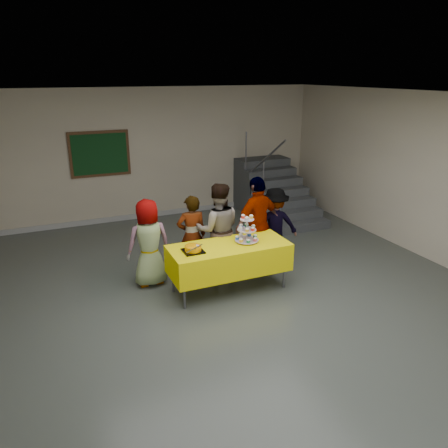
# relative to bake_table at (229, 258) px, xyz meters

# --- Properties ---
(room_shell) EXTENTS (10.00, 10.04, 3.02)m
(room_shell) POSITION_rel_bake_table_xyz_m (-0.10, -0.83, 1.57)
(room_shell) COLOR #4C514C
(room_shell) RESTS_ON ground
(bake_table) EXTENTS (1.88, 0.78, 0.77)m
(bake_table) POSITION_rel_bake_table_xyz_m (0.00, 0.00, 0.00)
(bake_table) COLOR #595960
(bake_table) RESTS_ON ground
(cupcake_stand) EXTENTS (0.38, 0.38, 0.44)m
(cupcake_stand) POSITION_rel_bake_table_xyz_m (0.31, 0.02, 0.38)
(cupcake_stand) COLOR silver
(cupcake_stand) RESTS_ON bake_table
(bear_cake) EXTENTS (0.32, 0.36, 0.12)m
(bear_cake) POSITION_rel_bake_table_xyz_m (-0.60, -0.03, 0.27)
(bear_cake) COLOR black
(bear_cake) RESTS_ON bake_table
(schoolchild_a) EXTENTS (0.73, 0.49, 1.44)m
(schoolchild_a) POSITION_rel_bake_table_xyz_m (-1.10, 0.70, 0.16)
(schoolchild_a) COLOR slate
(schoolchild_a) RESTS_ON ground
(schoolchild_b) EXTENTS (0.54, 0.38, 1.40)m
(schoolchild_b) POSITION_rel_bake_table_xyz_m (-0.34, 0.79, 0.14)
(schoolchild_b) COLOR slate
(schoolchild_b) RESTS_ON ground
(schoolchild_c) EXTENTS (0.91, 0.80, 1.60)m
(schoolchild_c) POSITION_rel_bake_table_xyz_m (0.07, 0.63, 0.24)
(schoolchild_c) COLOR slate
(schoolchild_c) RESTS_ON ground
(schoolchild_d) EXTENTS (1.05, 0.68, 1.67)m
(schoolchild_d) POSITION_rel_bake_table_xyz_m (0.77, 0.53, 0.28)
(schoolchild_d) COLOR slate
(schoolchild_d) RESTS_ON ground
(schoolchild_e) EXTENTS (0.97, 0.69, 1.37)m
(schoolchild_e) POSITION_rel_bake_table_xyz_m (1.24, 0.76, 0.13)
(schoolchild_e) COLOR slate
(schoolchild_e) RESTS_ON ground
(staircase) EXTENTS (1.30, 2.40, 2.04)m
(staircase) POSITION_rel_bake_table_xyz_m (2.60, 3.28, -0.07)
(staircase) COLOR #424447
(staircase) RESTS_ON ground
(noticeboard) EXTENTS (1.30, 0.05, 1.00)m
(noticeboard) POSITION_rel_bake_table_xyz_m (-1.29, 4.12, 1.04)
(noticeboard) COLOR #472B16
(noticeboard) RESTS_ON ground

